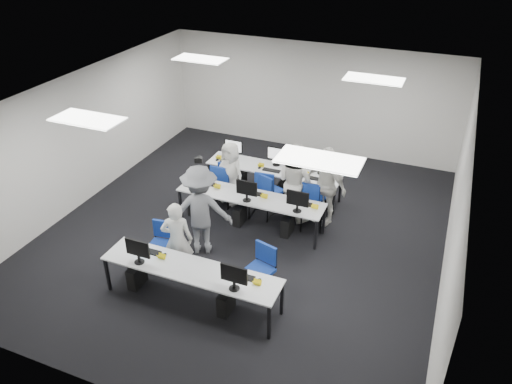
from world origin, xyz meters
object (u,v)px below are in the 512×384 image
at_px(chair_1, 259,279).
at_px(chair_4, 311,215).
at_px(student_0, 177,240).
at_px(student_2, 231,173).
at_px(student_3, 325,185).
at_px(photographer, 201,210).
at_px(desk_mid, 250,198).
at_px(chair_3, 262,203).
at_px(desk_front, 191,271).
at_px(chair_5, 223,188).
at_px(chair_6, 271,198).
at_px(chair_0, 162,253).
at_px(chair_2, 224,192).
at_px(chair_7, 313,206).
at_px(student_1, 295,181).

distance_m(chair_1, chair_4, 2.40).
distance_m(student_0, student_2, 2.79).
bearing_deg(student_2, student_3, 20.94).
xyz_separation_m(student_0, photographer, (0.04, 0.84, 0.16)).
bearing_deg(desk_mid, chair_3, 82.12).
distance_m(desk_front, chair_5, 3.53).
relative_size(chair_5, chair_6, 1.03).
bearing_deg(chair_5, student_2, -6.73).
bearing_deg(student_2, chair_0, -74.90).
xyz_separation_m(desk_front, student_0, (-0.58, 0.57, 0.10)).
xyz_separation_m(desk_front, chair_5, (-1.01, 3.36, -0.38)).
xyz_separation_m(chair_1, chair_2, (-1.92, 2.56, -0.00)).
xyz_separation_m(chair_3, chair_7, (1.09, 0.36, -0.01)).
relative_size(desk_mid, chair_7, 3.53).
relative_size(student_1, student_2, 1.17).
height_order(desk_front, chair_1, chair_1).
xyz_separation_m(chair_7, student_1, (-0.40, -0.12, 0.59)).
relative_size(desk_front, desk_mid, 1.00).
xyz_separation_m(chair_1, student_0, (-1.57, -0.11, 0.48)).
distance_m(chair_3, chair_7, 1.15).
bearing_deg(desk_mid, photographer, -114.68).
xyz_separation_m(student_1, student_2, (-1.55, 0.03, -0.13)).
relative_size(chair_0, chair_3, 0.96).
distance_m(desk_mid, photographer, 1.33).
distance_m(chair_7, student_0, 3.40).
xyz_separation_m(desk_front, chair_1, (0.99, 0.68, -0.38)).
height_order(chair_0, student_2, student_2).
xyz_separation_m(chair_3, student_3, (1.34, 0.31, 0.59)).
bearing_deg(desk_mid, student_0, -106.06).
relative_size(chair_3, chair_6, 1.02).
bearing_deg(chair_3, chair_4, -5.23).
xyz_separation_m(chair_7, student_0, (-1.74, -2.88, 0.50)).
height_order(chair_7, student_2, student_2).
distance_m(chair_6, chair_7, 0.99).
xyz_separation_m(desk_mid, chair_0, (-1.03, -1.93, -0.39)).
xyz_separation_m(desk_front, chair_6, (0.17, 3.38, -0.39)).
height_order(chair_6, student_1, student_1).
height_order(chair_2, chair_6, chair_2).
relative_size(chair_4, photographer, 0.50).
distance_m(chair_1, student_3, 2.81).
bearing_deg(chair_2, student_2, 39.25).
bearing_deg(chair_5, chair_4, -11.33).
bearing_deg(chair_7, chair_6, -169.07).
distance_m(chair_7, student_3, 0.66).
bearing_deg(chair_3, student_2, 158.42).
xyz_separation_m(chair_0, chair_6, (1.20, 2.72, 0.01)).
bearing_deg(chair_0, desk_mid, 55.55).
xyz_separation_m(chair_5, student_3, (2.41, 0.03, 0.59)).
distance_m(chair_2, student_0, 2.73).
distance_m(desk_front, photographer, 1.54).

